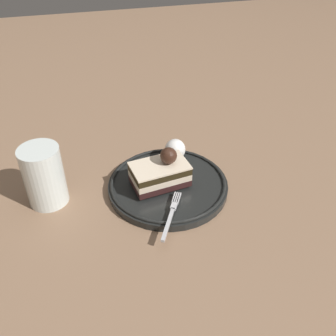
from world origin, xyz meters
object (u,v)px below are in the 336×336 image
at_px(whipped_cream_dollop, 175,149).
at_px(fork, 171,214).
at_px(drink_glass_near, 44,178).
at_px(dessert_plate, 168,185).
at_px(cake_slice, 159,173).

distance_m(whipped_cream_dollop, fork, 0.16).
height_order(fork, drink_glass_near, drink_glass_near).
xyz_separation_m(dessert_plate, drink_glass_near, (-0.21, 0.02, 0.04)).
relative_size(dessert_plate, drink_glass_near, 2.00).
relative_size(dessert_plate, whipped_cream_dollop, 5.24).
distance_m(whipped_cream_dollop, drink_glass_near, 0.25).
distance_m(dessert_plate, whipped_cream_dollop, 0.08).
relative_size(whipped_cream_dollop, fork, 0.40).
xyz_separation_m(cake_slice, drink_glass_near, (-0.20, 0.02, 0.01)).
bearing_deg(cake_slice, dessert_plate, 5.06).
distance_m(cake_slice, drink_glass_near, 0.20).
height_order(dessert_plate, fork, fork).
bearing_deg(fork, cake_slice, 89.81).
xyz_separation_m(fork, drink_glass_near, (-0.20, 0.11, 0.03)).
relative_size(dessert_plate, cake_slice, 2.04).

